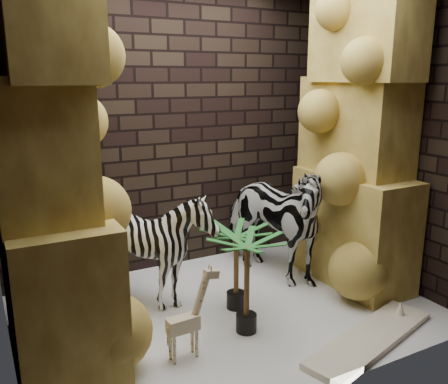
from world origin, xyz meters
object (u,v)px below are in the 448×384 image
giraffe_toy (183,315)px  palm_back (247,284)px  surfboard (371,339)px  zebra_right (270,210)px  palm_front (236,267)px  zebra_left (157,254)px

giraffe_toy → palm_back: size_ratio=0.85×
giraffe_toy → surfboard: 1.50m
palm_back → surfboard: (0.78, -0.60, -0.39)m
zebra_right → palm_front: size_ratio=1.86×
palm_back → zebra_right: bearing=47.4°
zebra_right → surfboard: bearing=-102.6°
palm_back → surfboard: size_ratio=0.59×
zebra_left → palm_front: (0.60, -0.39, -0.11)m
surfboard → palm_back: bearing=126.6°
zebra_right → giraffe_toy: bearing=-159.4°
giraffe_toy → palm_front: palm_front is taller
zebra_right → zebra_left: 1.24m
giraffe_toy → surfboard: giraffe_toy is taller
zebra_left → palm_front: bearing=-25.2°
zebra_left → surfboard: size_ratio=0.78×
giraffe_toy → surfboard: bearing=-22.6°
giraffe_toy → surfboard: size_ratio=0.50×
zebra_left → giraffe_toy: (-0.13, -0.88, -0.14)m
zebra_right → surfboard: 1.58m
zebra_right → palm_front: (-0.63, -0.43, -0.33)m
palm_front → surfboard: 1.24m
surfboard → giraffe_toy: bearing=144.5°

